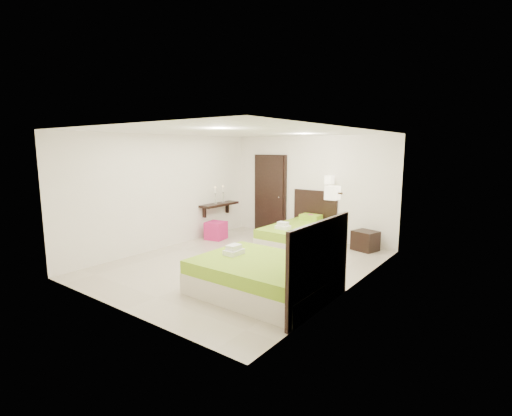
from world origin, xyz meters
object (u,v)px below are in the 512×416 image
Objects in this scene: bed_double at (266,276)px; ottoman at (216,230)px; nightstand at (365,241)px; bed_single at (297,233)px.

bed_double is 3.81m from ottoman.
bed_double is at bearing -80.35° from nightstand.
bed_single is 0.96× the size of bed_double.
bed_single is 3.97× the size of nightstand.
bed_double is at bearing -35.54° from ottoman.
bed_double is 4.16× the size of nightstand.
nightstand is 3.65m from ottoman.
bed_double is 3.47m from nightstand.
nightstand is at bearing 84.52° from bed_double.
bed_double is at bearing -68.92° from bed_single.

